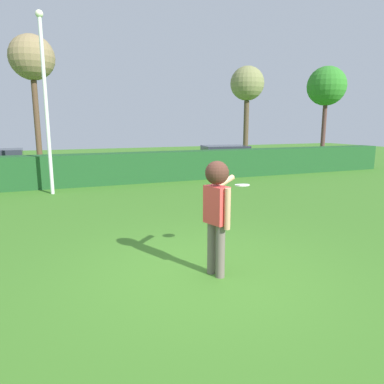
% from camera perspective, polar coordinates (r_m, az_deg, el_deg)
% --- Properties ---
extents(ground_plane, '(60.00, 60.00, 0.00)m').
position_cam_1_polar(ground_plane, '(5.79, 2.33, -12.91)').
color(ground_plane, '#417B26').
extents(person, '(0.68, 0.71, 1.80)m').
position_cam_1_polar(person, '(5.39, 4.04, -1.69)').
color(person, '#6E615A').
rests_on(person, ground).
extents(frisbee, '(0.25, 0.25, 0.04)m').
position_cam_1_polar(frisbee, '(6.11, 8.04, 1.11)').
color(frisbee, white).
extents(lamppost, '(0.24, 0.24, 5.80)m').
position_cam_1_polar(lamppost, '(12.77, -22.46, 14.04)').
color(lamppost, silver).
rests_on(lamppost, ground).
extents(hedge_row, '(27.18, 0.90, 1.20)m').
position_cam_1_polar(hedge_row, '(14.36, -12.99, 3.67)').
color(hedge_row, '#1E5124').
rests_on(hedge_row, ground).
extents(parked_car_white, '(4.41, 2.34, 1.25)m').
position_cam_1_polar(parked_car_white, '(18.24, 5.31, 5.66)').
color(parked_car_white, white).
rests_on(parked_car_white, ground).
extents(maple_tree, '(2.50, 2.50, 6.00)m').
position_cam_1_polar(maple_tree, '(25.62, 20.77, 15.50)').
color(maple_tree, brown).
rests_on(maple_tree, ground).
extents(oak_tree, '(2.40, 2.40, 7.07)m').
position_cam_1_polar(oak_tree, '(22.28, -24.29, 18.82)').
color(oak_tree, brown).
rests_on(oak_tree, ground).
extents(birch_tree, '(2.28, 2.28, 6.15)m').
position_cam_1_polar(birch_tree, '(25.28, 8.84, 16.59)').
color(birch_tree, brown).
rests_on(birch_tree, ground).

